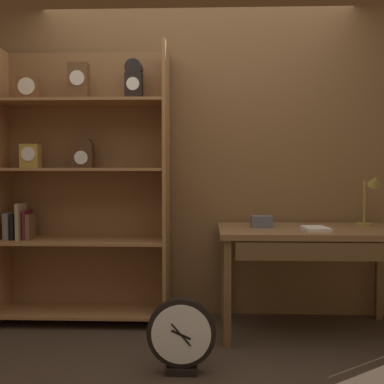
# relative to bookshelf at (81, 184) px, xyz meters

# --- Properties ---
(ground_plane) EXTENTS (10.00, 10.00, 0.00)m
(ground_plane) POSITION_rel_bookshelf_xyz_m (0.90, -1.03, -1.09)
(ground_plane) COLOR #3D2D21
(back_wood_panel) EXTENTS (4.80, 0.05, 2.60)m
(back_wood_panel) POSITION_rel_bookshelf_xyz_m (0.90, 0.22, 0.21)
(back_wood_panel) COLOR brown
(back_wood_panel) RESTS_ON ground
(bookshelf) EXTENTS (1.33, 0.39, 2.14)m
(bookshelf) POSITION_rel_bookshelf_xyz_m (0.00, 0.00, 0.00)
(bookshelf) COLOR #9E6B3D
(bookshelf) RESTS_ON ground
(workbench) EXTENTS (1.34, 0.72, 0.77)m
(workbench) POSITION_rel_bookshelf_xyz_m (1.74, -0.22, -0.40)
(workbench) COLOR brown
(workbench) RESTS_ON ground
(desk_lamp) EXTENTS (0.18, 0.19, 0.41)m
(desk_lamp) POSITION_rel_bookshelf_xyz_m (2.23, -0.06, -0.08)
(desk_lamp) COLOR olive
(desk_lamp) RESTS_ON workbench
(toolbox_small) EXTENTS (0.15, 0.11, 0.09)m
(toolbox_small) POSITION_rel_bookshelf_xyz_m (1.39, -0.16, -0.28)
(toolbox_small) COLOR #595960
(toolbox_small) RESTS_ON workbench
(open_repair_manual) EXTENTS (0.18, 0.23, 0.02)m
(open_repair_manual) POSITION_rel_bookshelf_xyz_m (1.75, -0.32, -0.31)
(open_repair_manual) COLOR silver
(open_repair_manual) RESTS_ON workbench
(round_clock_large) EXTENTS (0.40, 0.11, 0.44)m
(round_clock_large) POSITION_rel_bookshelf_xyz_m (0.84, -0.90, -0.86)
(round_clock_large) COLOR black
(round_clock_large) RESTS_ON ground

